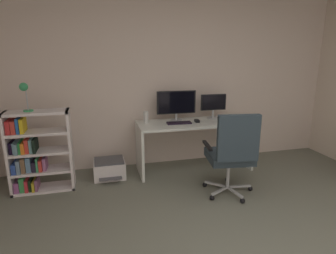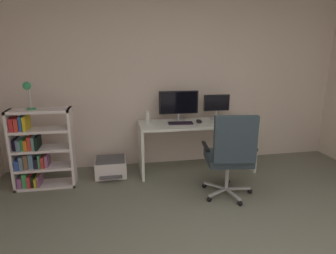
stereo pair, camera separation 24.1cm
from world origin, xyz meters
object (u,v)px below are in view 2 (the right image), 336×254
at_px(monitor_main, 179,103).
at_px(desktop_speaker, 148,117).
at_px(desk, 196,134).
at_px(office_chair, 231,153).
at_px(bookshelf, 37,151).
at_px(printer, 111,167).
at_px(desk_lamp, 28,90).
at_px(computer_mouse, 199,121).
at_px(monitor_secondary, 217,104).
at_px(keyboard, 180,123).

relative_size(monitor_main, desktop_speaker, 3.35).
distance_m(desk, office_chair, 0.92).
height_order(bookshelf, printer, bookshelf).
height_order(desktop_speaker, desk_lamp, desk_lamp).
bearing_deg(office_chair, computer_mouse, 98.07).
distance_m(office_chair, printer, 1.72).
xyz_separation_m(computer_mouse, desktop_speaker, (-0.72, 0.12, 0.07)).
distance_m(desk, monitor_main, 0.51).
distance_m(computer_mouse, desk_lamp, 2.24).
distance_m(monitor_secondary, office_chair, 1.13).
distance_m(desktop_speaker, office_chair, 1.33).
relative_size(desktop_speaker, desk_lamp, 0.50).
bearing_deg(desk_lamp, computer_mouse, 3.47).
distance_m(desk, desktop_speaker, 0.75).
relative_size(desktop_speaker, printer, 0.38).
relative_size(desk, printer, 3.67).
height_order(monitor_main, keyboard, monitor_main).
bearing_deg(keyboard, monitor_secondary, 22.47).
relative_size(computer_mouse, bookshelf, 0.10).
distance_m(desk, keyboard, 0.32).
relative_size(keyboard, desktop_speaker, 2.00).
bearing_deg(desk, monitor_secondary, 23.39).
relative_size(computer_mouse, desk_lamp, 0.30).
distance_m(computer_mouse, bookshelf, 2.18).
height_order(computer_mouse, desktop_speaker, desktop_speaker).
bearing_deg(printer, desktop_speaker, 8.39).
distance_m(keyboard, printer, 1.16).
xyz_separation_m(desk, desktop_speaker, (-0.69, 0.10, 0.26)).
bearing_deg(desktop_speaker, desk_lamp, -170.17).
bearing_deg(office_chair, desktop_speaker, 129.97).
height_order(computer_mouse, office_chair, office_chair).
relative_size(keyboard, office_chair, 0.32).
xyz_separation_m(office_chair, desk_lamp, (-2.31, 0.75, 0.69)).
bearing_deg(computer_mouse, desk, 140.76).
height_order(monitor_secondary, desk_lamp, desk_lamp).
bearing_deg(printer, office_chair, -33.70).
bearing_deg(monitor_main, bookshelf, -170.99).
distance_m(office_chair, bookshelf, 2.40).
bearing_deg(monitor_secondary, printer, -175.36).
distance_m(monitor_main, printer, 1.32).
height_order(monitor_main, office_chair, monitor_main).
height_order(keyboard, printer, keyboard).
bearing_deg(desk, printer, 179.15).
relative_size(monitor_main, desk_lamp, 1.68).
bearing_deg(desk, keyboard, -169.45).
relative_size(monitor_main, office_chair, 0.54).
height_order(monitor_main, computer_mouse, monitor_main).
xyz_separation_m(desk, printer, (-1.24, 0.02, -0.42)).
bearing_deg(keyboard, office_chair, -60.82).
height_order(desk, keyboard, keyboard).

